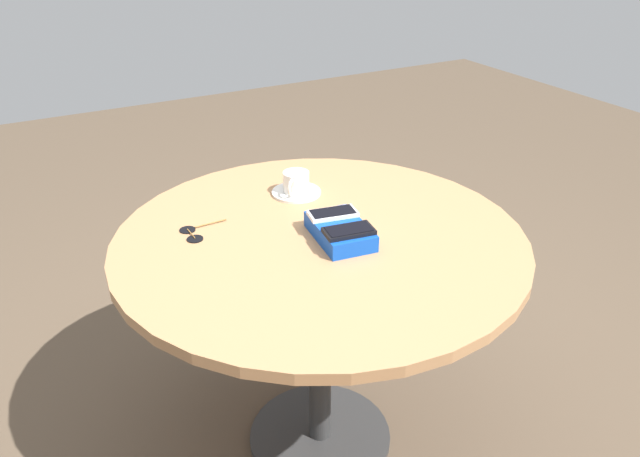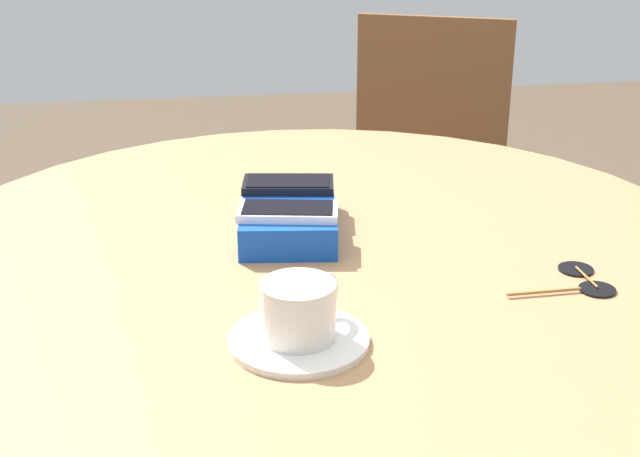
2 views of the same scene
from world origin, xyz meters
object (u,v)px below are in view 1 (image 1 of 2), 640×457
Objects in this scene: round_table at (320,270)px; phone_white at (333,213)px; coffee_cup at (296,182)px; sunglasses at (193,233)px; phone_black at (349,231)px; phone_box at (340,231)px; saucer at (296,192)px.

phone_white is at bearing -78.74° from round_table.
sunglasses is (-0.10, 0.36, -0.04)m from coffee_cup.
coffee_cup is at bearing -75.08° from sunglasses.
sunglasses is (0.16, 0.35, -0.05)m from phone_white.
phone_black is 0.98× the size of phone_white.
phone_box is 2.40× the size of coffee_cup.
round_table is 0.15m from phone_box.
sunglasses is (0.22, 0.34, -0.02)m from phone_box.
round_table is 0.17m from phone_white.
sunglasses is at bearing 64.64° from phone_white.
phone_box reaches higher than round_table.
phone_box is 1.64× the size of sunglasses.
coffee_cup is 0.38m from sunglasses.
saucer is at bearing -13.40° from round_table.
saucer is at bearing -44.77° from coffee_cup.
coffee_cup is (0.37, -0.03, -0.01)m from phone_black.
phone_white is 0.26m from coffee_cup.
saucer is 1.63× the size of coffee_cup.
round_table is at bearing 101.26° from phone_white.
sunglasses is (0.17, 0.30, 0.11)m from round_table.
phone_black is at bearing 174.85° from saucer.
phone_white is 0.93× the size of saucer.
saucer is at bearing -4.39° from phone_white.
coffee_cup is 0.68× the size of sunglasses.
phone_black reaches higher than saucer.
phone_box is 0.06m from phone_white.
round_table is at bearing 166.86° from coffee_cup.
round_table is 5.01× the size of phone_box.
phone_white is 0.27m from saucer.
coffee_cup is (0.27, -0.06, 0.15)m from round_table.
phone_black is at bearing -162.33° from round_table.
phone_white is at bearing -7.03° from phone_black.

